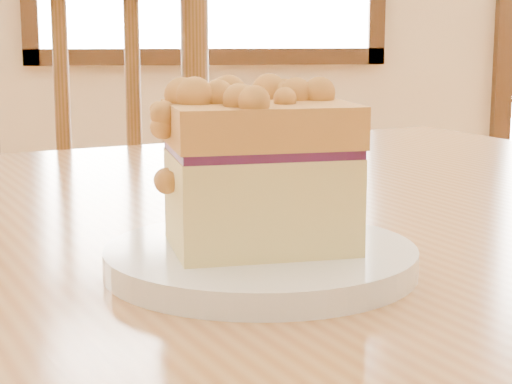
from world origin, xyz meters
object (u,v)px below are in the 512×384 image
cake_slice (261,167)px  cafe_chair_main (78,265)px  cafe_table_main (127,316)px  plate (260,260)px

cake_slice → cafe_chair_main: bearing=96.4°
cafe_table_main → cafe_chair_main: bearing=77.8°
cafe_chair_main → cake_slice: 0.94m
plate → cafe_table_main: bearing=119.9°
cafe_table_main → plate: plate is taller
plate → cake_slice: (0.00, -0.00, 0.06)m
cafe_table_main → cake_slice: 0.25m
plate → cake_slice: bearing=-75.8°
plate → cafe_chair_main: bearing=103.9°
plate → cake_slice: size_ratio=1.53×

